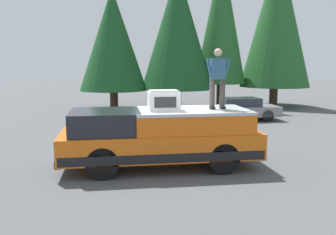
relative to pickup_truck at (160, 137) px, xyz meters
name	(u,v)px	position (x,y,z in m)	size (l,w,h in m)	color
ground_plane	(164,165)	(0.19, -0.13, -0.87)	(90.00, 90.00, 0.00)	#4C4F51
pickup_truck	(160,137)	(0.00, 0.00, 0.00)	(2.01, 5.54, 1.65)	orange
compressor_unit	(164,100)	(-0.17, -0.07, 1.05)	(0.65, 0.84, 0.56)	silver
person_on_truck_bed	(218,77)	(-0.06, -1.62, 1.68)	(0.29, 0.72, 1.69)	#423D38
parked_car_grey	(239,109)	(7.88, -5.08, -0.29)	(1.64, 4.10, 1.16)	gray
conifer_far_left	(277,18)	(13.45, -9.51, 5.02)	(4.62, 4.62, 10.48)	#4C3826
conifer_left	(221,18)	(13.47, -5.71, 4.93)	(3.29, 3.29, 10.05)	#4C3826
conifer_center_left	(177,30)	(13.26, -2.81, 4.14)	(4.63, 4.63, 8.78)	#4C3826
conifer_center_right	(113,40)	(13.31, 1.25, 3.47)	(4.21, 4.21, 7.49)	#4C3826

